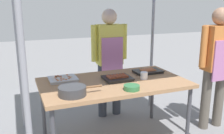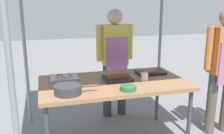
{
  "view_description": "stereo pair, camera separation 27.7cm",
  "coord_description": "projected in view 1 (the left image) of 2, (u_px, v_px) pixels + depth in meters",
  "views": [
    {
      "loc": [
        -0.99,
        -2.45,
        1.59
      ],
      "look_at": [
        0.0,
        0.05,
        0.9
      ],
      "focal_mm": 40.15,
      "sensor_mm": 36.0,
      "label": 1
    },
    {
      "loc": [
        -0.73,
        -2.54,
        1.59
      ],
      "look_at": [
        0.0,
        0.05,
        0.9
      ],
      "focal_mm": 40.15,
      "sensor_mm": 36.0,
      "label": 2
    }
  ],
  "objects": [
    {
      "name": "tray_meat_skewers",
      "position": [
        63.0,
        79.0,
        2.79
      ],
      "size": [
        0.31,
        0.26,
        0.04
      ],
      "color": "#ADADB2",
      "rests_on": "stall_table"
    },
    {
      "name": "cooking_wok",
      "position": [
        72.0,
        91.0,
        2.33
      ],
      "size": [
        0.42,
        0.26,
        0.09
      ],
      "color": "#38383A",
      "rests_on": "stall_table"
    },
    {
      "name": "vendor_woman",
      "position": [
        110.0,
        55.0,
        3.46
      ],
      "size": [
        0.52,
        0.22,
        1.52
      ],
      "rotation": [
        0.0,
        0.0,
        3.14
      ],
      "color": "#333842",
      "rests_on": "ground"
    },
    {
      "name": "tray_grilled_sausages",
      "position": [
        148.0,
        71.0,
        3.1
      ],
      "size": [
        0.35,
        0.21,
        0.05
      ],
      "color": "black",
      "rests_on": "stall_table"
    },
    {
      "name": "drink_cup_near_edge",
      "position": [
        144.0,
        76.0,
        2.84
      ],
      "size": [
        0.08,
        0.08,
        0.08
      ],
      "primitive_type": "cylinder",
      "color": "white",
      "rests_on": "stall_table"
    },
    {
      "name": "customer_nearby",
      "position": [
        217.0,
        60.0,
        3.11
      ],
      "size": [
        0.52,
        0.23,
        1.54
      ],
      "color": "#595147",
      "rests_on": "ground"
    },
    {
      "name": "stall_table",
      "position": [
        114.0,
        86.0,
        2.79
      ],
      "size": [
        1.6,
        0.9,
        0.75
      ],
      "color": "#9E724C",
      "rests_on": "ground"
    },
    {
      "name": "tray_pork_links",
      "position": [
        117.0,
        78.0,
        2.82
      ],
      "size": [
        0.31,
        0.27,
        0.06
      ],
      "color": "black",
      "rests_on": "stall_table"
    },
    {
      "name": "condiment_bowl",
      "position": [
        132.0,
        87.0,
        2.49
      ],
      "size": [
        0.16,
        0.16,
        0.05
      ],
      "primitive_type": "cylinder",
      "color": "#33723F",
      "rests_on": "stall_table"
    }
  ]
}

